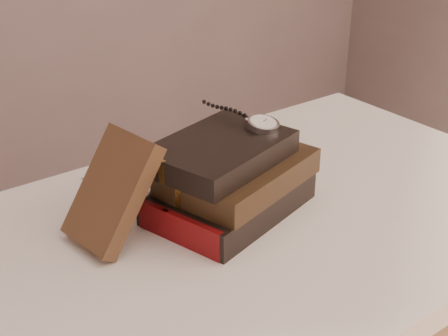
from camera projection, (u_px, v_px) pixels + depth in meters
table at (248, 268)px, 0.98m from camera, size 1.00×0.60×0.75m
book_stack at (230, 178)px, 0.94m from camera, size 0.27×0.22×0.12m
journal at (112, 191)px, 0.86m from camera, size 0.13×0.12×0.15m
pocket_watch at (259, 122)px, 0.94m from camera, size 0.06×0.15×0.02m
eyeglasses at (151, 176)px, 0.91m from camera, size 0.12×0.14×0.05m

